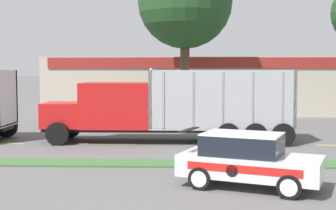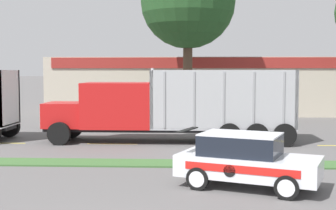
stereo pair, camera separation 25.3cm
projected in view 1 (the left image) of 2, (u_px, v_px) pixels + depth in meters
The scene contains 6 objects.
grass_verge at pixel (136, 163), 17.40m from camera, with size 120.00×1.36×0.06m, color #3D6633.
centre_line_4 at pixel (111, 144), 22.13m from camera, with size 2.40×0.14×0.01m, color yellow.
centre_line_5 at pixel (225, 145), 21.95m from camera, with size 2.40×0.14×0.01m, color yellow.
dump_truck_mid at pixel (147, 110), 22.70m from camera, with size 12.04×2.70×3.58m.
rally_car at pixel (248, 159), 13.87m from camera, with size 4.48×3.17×1.65m.
store_building_backdrop at pixel (209, 85), 40.94m from camera, with size 26.26×12.10×4.52m.
Camera 1 is at (1.79, -8.59, 3.46)m, focal length 50.00 mm.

